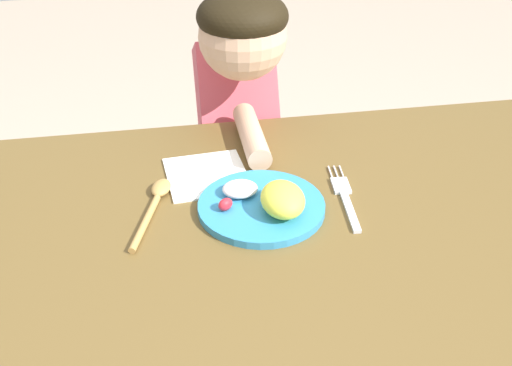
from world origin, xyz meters
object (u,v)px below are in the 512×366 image
(plate, at_px, (266,203))
(person, at_px, (238,171))
(fork, at_px, (345,196))
(spoon, at_px, (155,201))

(plate, height_order, person, person)
(fork, bearing_deg, plate, 102.12)
(person, bearing_deg, plate, 88.23)
(plate, distance_m, spoon, 0.19)
(spoon, distance_m, person, 0.46)
(fork, height_order, person, person)
(spoon, bearing_deg, plate, -88.62)
(plate, height_order, spoon, plate)
(plate, distance_m, person, 0.47)
(plate, height_order, fork, plate)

